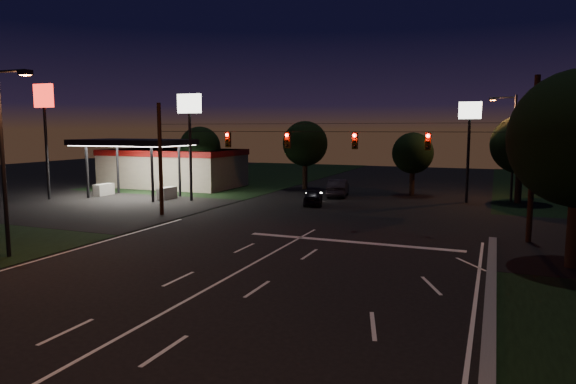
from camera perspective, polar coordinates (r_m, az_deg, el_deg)
The scene contains 19 objects.
ground at distance 19.45m, azimuth -10.94°, elevation -11.60°, with size 140.00×140.00×0.00m, color black.
cross_street_left at distance 43.96m, azimuth -21.54°, elevation -1.54°, with size 20.00×16.00×0.02m, color black.
center_line at distance 15.14m, azimuth -24.00°, elevation -17.62°, with size 0.14×40.00×0.01m, color silver.
stop_bar at distance 28.51m, azimuth 7.06°, elevation -5.52°, with size 12.00×0.50×0.01m, color silver.
utility_pole_right at distance 31.08m, azimuth 25.12°, elevation -5.10°, with size 0.30×0.30×9.00m, color black.
utility_pole_left at distance 38.11m, azimuth -13.83°, elevation -2.50°, with size 0.28×0.28×8.00m, color black.
signal_span at distance 32.02m, azimuth 3.61°, elevation 5.82°, with size 24.00×0.40×1.56m.
gas_station at distance 56.00m, azimuth -12.87°, elevation 2.96°, with size 14.20×16.10×5.25m.
pole_sign_left_near at distance 44.53m, azimuth -10.88°, elevation 7.94°, with size 2.20×0.30×9.10m.
pole_sign_left_far at distance 49.24m, azimuth -25.44°, elevation 8.03°, with size 2.00×0.30×10.00m.
pole_sign_right at distance 45.45m, azimuth 19.50°, elevation 6.71°, with size 1.80×0.30×8.40m.
street_light_left at distance 27.58m, azimuth -28.86°, elevation 4.23°, with size 2.20×0.35×9.00m.
street_light_right_far at distance 47.42m, azimuth 23.49°, elevation 5.32°, with size 2.20×0.35×9.00m.
tree_far_a at distance 53.54m, azimuth -9.67°, elevation 4.87°, with size 4.20×4.20×6.42m.
tree_far_b at distance 52.76m, azimuth 1.98°, elevation 5.32°, with size 4.60×4.60×6.98m.
tree_far_c at distance 49.08m, azimuth 13.73°, elevation 4.17°, with size 3.80×3.80×5.86m.
tree_far_d at distance 46.59m, azimuth 24.46°, elevation 4.74°, with size 4.80×4.80×7.30m.
car_oncoming_a at distance 41.95m, azimuth 2.80°, elevation -0.56°, with size 1.52×3.79×1.29m, color black.
car_oncoming_b at distance 47.42m, azimuth 5.58°, elevation 0.47°, with size 1.67×4.78×1.58m, color black.
Camera 1 is at (10.14, -15.40, 6.16)m, focal length 32.00 mm.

